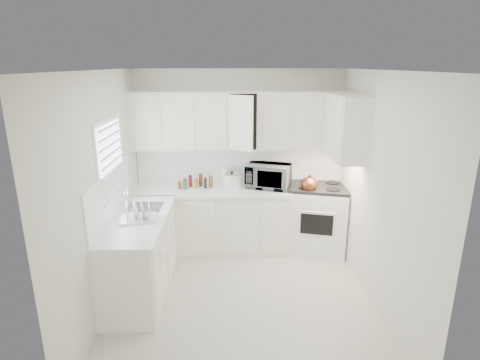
{
  "coord_description": "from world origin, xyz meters",
  "views": [
    {
      "loc": [
        -0.11,
        -4.03,
        2.66
      ],
      "look_at": [
        0.0,
        0.7,
        1.25
      ],
      "focal_mm": 29.21,
      "sensor_mm": 36.0,
      "label": 1
    }
  ],
  "objects_px": {
    "stove": "(318,209)",
    "dish_rack": "(137,211)",
    "microwave": "(268,173)",
    "utensil_crock": "(283,179)",
    "tea_kettle": "(309,183)",
    "rice_cooker": "(232,180)"
  },
  "relations": [
    {
      "from": "stove",
      "to": "dish_rack",
      "type": "height_order",
      "value": "stove"
    },
    {
      "from": "stove",
      "to": "microwave",
      "type": "distance_m",
      "value": 0.9
    },
    {
      "from": "microwave",
      "to": "utensil_crock",
      "type": "xyz_separation_m",
      "value": [
        0.19,
        -0.13,
        -0.04
      ]
    },
    {
      "from": "utensil_crock",
      "to": "stove",
      "type": "bearing_deg",
      "value": 6.32
    },
    {
      "from": "dish_rack",
      "to": "stove",
      "type": "bearing_deg",
      "value": 12.28
    },
    {
      "from": "microwave",
      "to": "dish_rack",
      "type": "height_order",
      "value": "microwave"
    },
    {
      "from": "tea_kettle",
      "to": "utensil_crock",
      "type": "height_order",
      "value": "utensil_crock"
    },
    {
      "from": "stove",
      "to": "rice_cooker",
      "type": "xyz_separation_m",
      "value": [
        -1.25,
        0.03,
        0.44
      ]
    },
    {
      "from": "utensil_crock",
      "to": "dish_rack",
      "type": "height_order",
      "value": "utensil_crock"
    },
    {
      "from": "tea_kettle",
      "to": "rice_cooker",
      "type": "xyz_separation_m",
      "value": [
        -1.07,
        0.19,
        0.0
      ]
    },
    {
      "from": "tea_kettle",
      "to": "rice_cooker",
      "type": "bearing_deg",
      "value": 160.28
    },
    {
      "from": "tea_kettle",
      "to": "microwave",
      "type": "height_order",
      "value": "microwave"
    },
    {
      "from": "microwave",
      "to": "rice_cooker",
      "type": "distance_m",
      "value": 0.53
    },
    {
      "from": "utensil_crock",
      "to": "rice_cooker",
      "type": "bearing_deg",
      "value": 173.05
    },
    {
      "from": "rice_cooker",
      "to": "dish_rack",
      "type": "height_order",
      "value": "rice_cooker"
    },
    {
      "from": "stove",
      "to": "utensil_crock",
      "type": "bearing_deg",
      "value": -159.82
    },
    {
      "from": "stove",
      "to": "microwave",
      "type": "relative_size",
      "value": 2.09
    },
    {
      "from": "microwave",
      "to": "dish_rack",
      "type": "distance_m",
      "value": 2.01
    },
    {
      "from": "microwave",
      "to": "stove",
      "type": "bearing_deg",
      "value": 13.39
    },
    {
      "from": "rice_cooker",
      "to": "dish_rack",
      "type": "xyz_separation_m",
      "value": [
        -1.08,
        -1.17,
        -0.01
      ]
    },
    {
      "from": "tea_kettle",
      "to": "rice_cooker",
      "type": "relative_size",
      "value": 1.14
    },
    {
      "from": "microwave",
      "to": "rice_cooker",
      "type": "relative_size",
      "value": 2.43
    }
  ]
}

